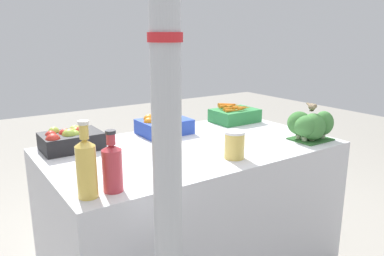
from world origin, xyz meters
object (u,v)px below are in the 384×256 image
(apple_crate, at_px, (70,139))
(juice_bottle_ruby, at_px, (112,166))
(orange_crate, at_px, (162,125))
(sparrow_bird, at_px, (312,107))
(pickle_jar, at_px, (234,145))
(broccoli_pile, at_px, (309,125))
(support_pole, at_px, (165,63))
(carrot_crate, at_px, (235,115))
(juice_bottle_golden, at_px, (86,166))

(apple_crate, relative_size, juice_bottle_ruby, 1.24)
(orange_crate, xyz_separation_m, juice_bottle_ruby, (-0.60, -0.65, 0.05))
(sparrow_bird, bearing_deg, pickle_jar, -57.59)
(broccoli_pile, xyz_separation_m, pickle_jar, (-0.57, -0.01, -0.02))
(juice_bottle_ruby, distance_m, sparrow_bird, 1.26)
(orange_crate, bearing_deg, pickle_jar, -84.09)
(apple_crate, relative_size, pickle_jar, 2.19)
(support_pole, height_order, carrot_crate, support_pole)
(juice_bottle_ruby, bearing_deg, orange_crate, 47.45)
(sparrow_bird, bearing_deg, support_pole, -42.31)
(pickle_jar, height_order, sparrow_bird, sparrow_bird)
(support_pole, height_order, orange_crate, support_pole)
(broccoli_pile, bearing_deg, orange_crate, 136.31)
(orange_crate, distance_m, juice_bottle_ruby, 0.88)
(apple_crate, distance_m, orange_crate, 0.57)
(pickle_jar, bearing_deg, support_pole, -150.13)
(sparrow_bird, bearing_deg, juice_bottle_ruby, -56.38)
(apple_crate, height_order, broccoli_pile, broccoli_pile)
(broccoli_pile, distance_m, juice_bottle_ruby, 1.23)
(apple_crate, bearing_deg, support_pole, -87.00)
(apple_crate, height_order, carrot_crate, carrot_crate)
(juice_bottle_ruby, bearing_deg, support_pole, -75.44)
(carrot_crate, xyz_separation_m, juice_bottle_ruby, (-1.18, -0.65, 0.05))
(carrot_crate, height_order, broccoli_pile, broccoli_pile)
(carrot_crate, bearing_deg, broccoli_pile, -85.54)
(support_pole, bearing_deg, carrot_crate, 40.55)
(support_pole, distance_m, juice_bottle_ruby, 0.51)
(juice_bottle_golden, height_order, sparrow_bird, juice_bottle_golden)
(orange_crate, bearing_deg, carrot_crate, 0.13)
(apple_crate, relative_size, carrot_crate, 1.00)
(broccoli_pile, bearing_deg, apple_crate, 153.38)
(carrot_crate, distance_m, juice_bottle_ruby, 1.35)
(apple_crate, distance_m, juice_bottle_ruby, 0.65)
(orange_crate, relative_size, carrot_crate, 1.00)
(carrot_crate, bearing_deg, apple_crate, -179.82)
(juice_bottle_golden, bearing_deg, apple_crate, 78.71)
(juice_bottle_golden, distance_m, juice_bottle_ruby, 0.10)
(juice_bottle_golden, height_order, juice_bottle_ruby, juice_bottle_golden)
(apple_crate, bearing_deg, orange_crate, 0.24)
(juice_bottle_ruby, height_order, sparrow_bird, juice_bottle_ruby)
(broccoli_pile, relative_size, sparrow_bird, 2.12)
(orange_crate, height_order, carrot_crate, orange_crate)
(support_pole, height_order, sparrow_bird, support_pole)
(orange_crate, relative_size, pickle_jar, 2.19)
(pickle_jar, xyz_separation_m, sparrow_bird, (0.59, 0.01, 0.13))
(orange_crate, xyz_separation_m, pickle_jar, (0.06, -0.61, 0.01))
(pickle_jar, relative_size, sparrow_bird, 1.15)
(broccoli_pile, bearing_deg, juice_bottle_ruby, -177.92)
(sparrow_bird, bearing_deg, orange_crate, -101.07)
(juice_bottle_golden, xyz_separation_m, sparrow_bird, (1.35, 0.05, 0.07))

